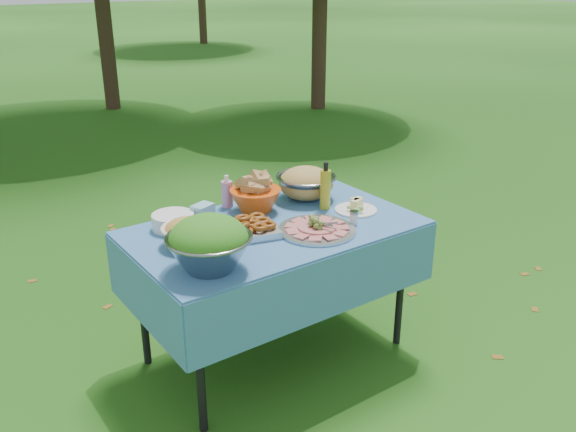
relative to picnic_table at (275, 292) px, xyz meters
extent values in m
plane|color=black|center=(0.00, 0.00, -0.38)|extent=(80.00, 80.00, 0.00)
cube|color=#70AED7|center=(0.00, 0.00, 0.00)|extent=(1.46, 0.86, 0.76)
cylinder|color=white|center=(-0.43, 0.28, 0.42)|extent=(0.23, 0.23, 0.08)
cube|color=#88C4DA|center=(-0.27, 0.26, 0.43)|extent=(0.13, 0.11, 0.10)
cylinder|color=pink|center=(-0.05, 0.39, 0.47)|extent=(0.06, 0.06, 0.18)
cube|color=silver|center=(-0.18, -0.01, 0.42)|extent=(0.35, 0.29, 0.07)
cylinder|color=#B7BAC0|center=(0.14, -0.18, 0.43)|extent=(0.43, 0.43, 0.09)
cylinder|color=gold|center=(0.37, 0.05, 0.51)|extent=(0.07, 0.07, 0.26)
cylinder|color=white|center=(0.49, -0.08, 0.41)|extent=(0.30, 0.30, 0.06)
cylinder|color=white|center=(0.35, -0.21, 0.42)|extent=(0.05, 0.05, 0.07)
camera|label=1|loc=(-1.60, -2.38, 1.60)|focal=38.00mm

